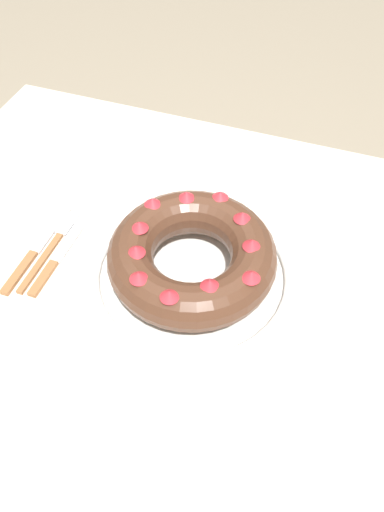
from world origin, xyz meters
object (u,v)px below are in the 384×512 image
(bundt_cake, at_px, (192,256))
(napkin, at_px, (346,337))
(serving_knife, at_px, (33,254))
(cake_knife, at_px, (54,263))
(serving_dish, at_px, (192,275))
(fork, at_px, (53,245))

(bundt_cake, distance_m, napkin, 0.28)
(serving_knife, height_order, cake_knife, same)
(serving_dish, bearing_deg, serving_knife, -171.35)
(fork, xyz_separation_m, napkin, (0.54, -0.02, -0.00))
(bundt_cake, bearing_deg, napkin, -6.17)
(serving_knife, relative_size, cake_knife, 1.25)
(bundt_cake, relative_size, napkin, 1.96)
(bundt_cake, relative_size, cake_knife, 1.60)
(fork, distance_m, serving_knife, 0.04)
(serving_dish, xyz_separation_m, bundt_cake, (-0.00, -0.00, 0.05))
(napkin, bearing_deg, bundt_cake, 173.83)
(cake_knife, distance_m, napkin, 0.52)
(fork, height_order, cake_knife, cake_knife)
(serving_dish, relative_size, serving_knife, 1.55)
(napkin, bearing_deg, serving_knife, -178.49)
(napkin, bearing_deg, serving_dish, 173.82)
(serving_dish, distance_m, serving_knife, 0.30)
(serving_dish, bearing_deg, bundt_cake, -125.86)
(bundt_cake, bearing_deg, serving_dish, 54.14)
(serving_knife, bearing_deg, napkin, 1.91)
(fork, relative_size, cake_knife, 1.13)
(fork, xyz_separation_m, serving_knife, (-0.02, -0.03, 0.00))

